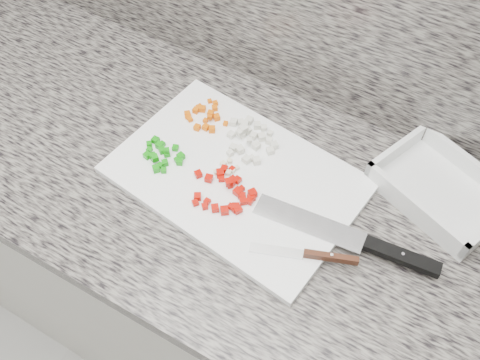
# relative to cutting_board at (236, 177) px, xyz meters

# --- Properties ---
(cabinet) EXTENTS (3.92, 0.62, 0.86)m
(cabinet) POSITION_rel_cutting_board_xyz_m (-0.02, -0.01, -0.48)
(cabinet) COLOR silver
(cabinet) RESTS_ON ground
(countertop) EXTENTS (3.96, 0.64, 0.04)m
(countertop) POSITION_rel_cutting_board_xyz_m (-0.02, -0.01, -0.03)
(countertop) COLOR slate
(countertop) RESTS_ON cabinet
(cutting_board) EXTENTS (0.52, 0.38, 0.02)m
(cutting_board) POSITION_rel_cutting_board_xyz_m (0.00, 0.00, 0.00)
(cutting_board) COLOR white
(cutting_board) RESTS_ON countertop
(carrot_pile) EXTENTS (0.10, 0.09, 0.02)m
(carrot_pile) POSITION_rel_cutting_board_xyz_m (-0.14, 0.10, 0.01)
(carrot_pile) COLOR #D75A04
(carrot_pile) RESTS_ON cutting_board
(onion_pile) EXTENTS (0.12, 0.11, 0.02)m
(onion_pile) POSITION_rel_cutting_board_xyz_m (-0.02, 0.09, 0.02)
(onion_pile) COLOR silver
(onion_pile) RESTS_ON cutting_board
(green_pepper_pile) EXTENTS (0.10, 0.08, 0.02)m
(green_pepper_pile) POSITION_rel_cutting_board_xyz_m (-0.15, -0.04, 0.02)
(green_pepper_pile) COLOR #0F880C
(green_pepper_pile) RESTS_ON cutting_board
(red_pepper_pile) EXTENTS (0.14, 0.12, 0.02)m
(red_pepper_pile) POSITION_rel_cutting_board_xyz_m (0.01, -0.05, 0.02)
(red_pepper_pile) COLOR #B00B02
(red_pepper_pile) RESTS_ON cutting_board
(garlic_pile) EXTENTS (0.04, 0.05, 0.01)m
(garlic_pile) POSITION_rel_cutting_board_xyz_m (-0.02, 0.00, 0.01)
(garlic_pile) COLOR beige
(garlic_pile) RESTS_ON cutting_board
(chef_knife) EXTENTS (0.35, 0.07, 0.02)m
(chef_knife) POSITION_rel_cutting_board_xyz_m (0.29, -0.02, 0.01)
(chef_knife) COLOR silver
(chef_knife) RESTS_ON cutting_board
(paring_knife) EXTENTS (0.19, 0.08, 0.02)m
(paring_knife) POSITION_rel_cutting_board_xyz_m (0.22, -0.09, 0.01)
(paring_knife) COLOR silver
(paring_knife) RESTS_ON cutting_board
(tray) EXTENTS (0.29, 0.25, 0.05)m
(tray) POSITION_rel_cutting_board_xyz_m (0.37, 0.17, 0.01)
(tray) COLOR silver
(tray) RESTS_ON countertop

